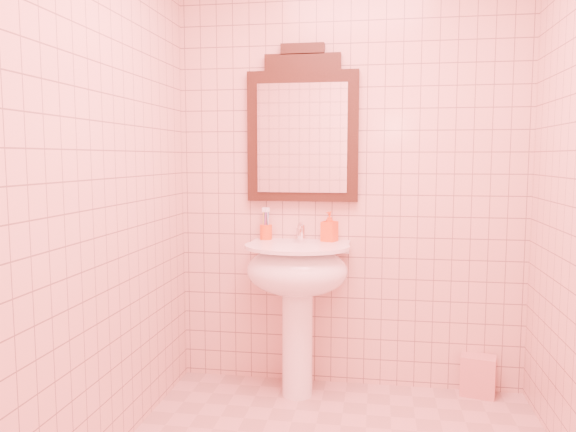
% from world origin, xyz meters
% --- Properties ---
extents(back_wall, '(2.00, 0.02, 2.50)m').
position_xyz_m(back_wall, '(0.00, 1.10, 1.25)').
color(back_wall, '#E0A99C').
rests_on(back_wall, floor).
extents(pedestal_sink, '(0.58, 0.58, 0.86)m').
position_xyz_m(pedestal_sink, '(-0.27, 0.87, 0.66)').
color(pedestal_sink, white).
rests_on(pedestal_sink, floor).
extents(faucet, '(0.04, 0.16, 0.11)m').
position_xyz_m(faucet, '(-0.27, 1.01, 0.92)').
color(faucet, white).
rests_on(faucet, pedestal_sink).
extents(mirror, '(0.64, 0.06, 0.89)m').
position_xyz_m(mirror, '(-0.27, 1.07, 1.50)').
color(mirror, black).
rests_on(mirror, back_wall).
extents(toothbrush_cup, '(0.07, 0.07, 0.16)m').
position_xyz_m(toothbrush_cup, '(-0.48, 1.04, 0.91)').
color(toothbrush_cup, '#DD4512').
rests_on(toothbrush_cup, pedestal_sink).
extents(soap_dispenser, '(0.10, 0.10, 0.17)m').
position_xyz_m(soap_dispenser, '(-0.11, 1.02, 0.95)').
color(soap_dispenser, '#DF4212').
rests_on(soap_dispenser, pedestal_sink).
extents(towel, '(0.21, 0.16, 0.23)m').
position_xyz_m(towel, '(0.74, 1.04, 0.11)').
color(towel, '#CD797F').
rests_on(towel, floor).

